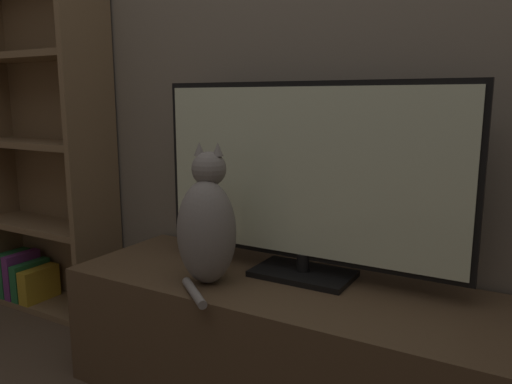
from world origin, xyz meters
TOP-DOWN VIEW (x-y plane):
  - wall_back at (0.00, 1.22)m, footprint 4.80×0.05m
  - tv_stand at (0.00, 0.91)m, footprint 1.54×0.54m
  - tv at (0.01, 1.01)m, footprint 1.11×0.21m
  - cat at (-0.24, 0.80)m, footprint 0.25×0.31m
  - bookshelf at (-1.43, 1.09)m, footprint 0.76×0.28m

SIDE VIEW (x-z plane):
  - tv_stand at x=0.00m, z-range 0.00..0.43m
  - cat at x=-0.24m, z-range 0.39..0.86m
  - bookshelf at x=-1.43m, z-range -0.07..1.59m
  - tv at x=0.01m, z-range 0.44..1.11m
  - wall_back at x=0.00m, z-range 0.00..2.60m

